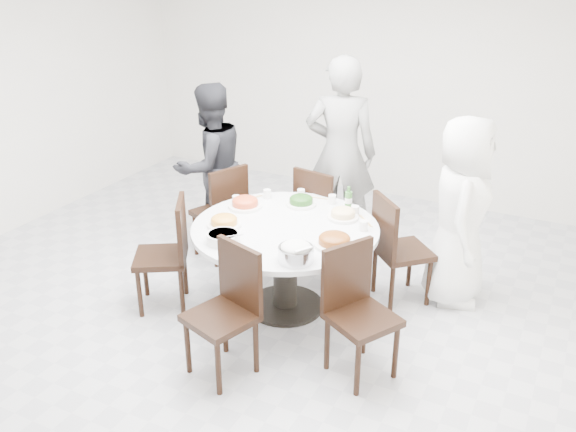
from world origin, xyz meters
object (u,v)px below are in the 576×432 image
at_px(chair_nw, 219,211).
at_px(beverage_bottle, 348,199).
at_px(rice_bowl, 296,254).
at_px(chair_n, 324,214).
at_px(chair_s, 220,315).
at_px(chair_sw, 160,255).
at_px(soup_bowl, 223,238).
at_px(diner_middle, 341,154).
at_px(diner_left, 210,166).
at_px(chair_se, 363,316).
at_px(diner_right, 461,212).
at_px(dining_table, 285,268).
at_px(chair_ne, 403,249).

bearing_deg(chair_nw, beverage_bottle, 110.39).
bearing_deg(rice_bowl, chair_n, 105.91).
xyz_separation_m(chair_s, beverage_bottle, (0.33, 1.50, 0.38)).
xyz_separation_m(chair_sw, soup_bowl, (0.65, -0.04, 0.31)).
relative_size(chair_sw, diner_middle, 0.50).
xyz_separation_m(diner_left, soup_bowl, (0.95, -1.26, -0.03)).
bearing_deg(chair_s, chair_se, 44.13).
xyz_separation_m(chair_s, diner_left, (-1.23, 1.76, 0.34)).
distance_m(chair_nw, diner_right, 2.25).
height_order(dining_table, diner_middle, diner_middle).
height_order(diner_right, rice_bowl, diner_right).
distance_m(chair_n, chair_nw, 1.01).
relative_size(dining_table, beverage_bottle, 7.04).
bearing_deg(diner_left, chair_se, 78.77).
bearing_deg(diner_right, dining_table, 110.91).
height_order(chair_sw, rice_bowl, chair_sw).
distance_m(chair_ne, diner_middle, 1.28).
distance_m(chair_nw, diner_middle, 1.30).
bearing_deg(beverage_bottle, chair_s, -102.56).
relative_size(chair_se, diner_middle, 0.50).
relative_size(chair_s, diner_right, 0.59).
distance_m(chair_sw, diner_right, 2.49).
distance_m(diner_right, soup_bowl, 1.95).
height_order(soup_bowl, beverage_bottle, beverage_bottle).
xyz_separation_m(chair_ne, chair_nw, (-1.82, -0.02, 0.00)).
relative_size(chair_ne, diner_left, 0.58).
relative_size(chair_sw, chair_s, 1.00).
xyz_separation_m(chair_n, beverage_bottle, (0.40, -0.42, 0.38)).
relative_size(chair_n, chair_se, 1.00).
distance_m(chair_se, beverage_bottle, 1.26).
xyz_separation_m(dining_table, chair_ne, (0.82, 0.58, 0.10)).
bearing_deg(soup_bowl, chair_nw, 125.09).
bearing_deg(chair_n, soup_bowl, 92.58).
bearing_deg(diner_left, chair_nw, 65.17).
bearing_deg(dining_table, chair_ne, 35.22).
bearing_deg(diner_middle, chair_sw, 47.31).
distance_m(dining_table, diner_left, 1.53).
bearing_deg(chair_nw, rice_bowl, 73.65).
bearing_deg(chair_ne, diner_right, -105.30).
height_order(chair_nw, diner_left, diner_left).
bearing_deg(soup_bowl, dining_table, 58.80).
height_order(chair_s, diner_right, diner_right).
bearing_deg(chair_ne, chair_sw, 76.04).
distance_m(chair_n, beverage_bottle, 0.70).
bearing_deg(diner_middle, chair_s, 74.68).
xyz_separation_m(dining_table, soup_bowl, (-0.28, -0.47, 0.41)).
bearing_deg(soup_bowl, diner_left, 126.95).
bearing_deg(rice_bowl, diner_right, 55.68).
height_order(chair_ne, chair_s, same).
distance_m(chair_ne, chair_s, 1.75).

